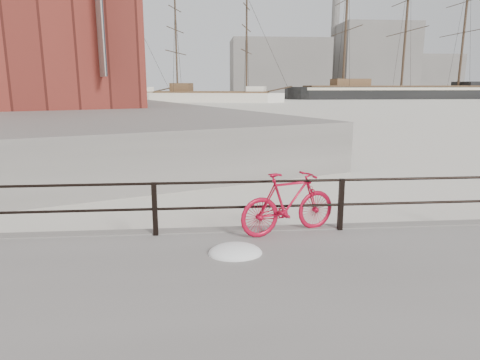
# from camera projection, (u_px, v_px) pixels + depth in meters

# --- Properties ---
(far_quay) EXTENTS (78.44, 148.07, 1.80)m
(far_quay) POSITION_uv_depth(u_px,v_px,m) (9.00, 98.00, 75.18)
(far_quay) COLOR gray
(far_quay) RESTS_ON ground
(bicycle) EXTENTS (1.93, 0.92, 1.18)m
(bicycle) POSITION_uv_depth(u_px,v_px,m) (289.00, 203.00, 7.93)
(bicycle) COLOR #B50C29
(bicycle) RESTS_ON promenade
(barque_black) EXTENTS (61.61, 20.83, 34.63)m
(barque_black) POSITION_uv_depth(u_px,v_px,m) (400.00, 99.00, 99.66)
(barque_black) COLOR black
(barque_black) RESTS_ON ground
(schooner_mid) EXTENTS (31.38, 19.23, 20.99)m
(schooner_mid) POSITION_uv_depth(u_px,v_px,m) (212.00, 102.00, 80.82)
(schooner_mid) COLOR silver
(schooner_mid) RESTS_ON ground
(schooner_left) EXTENTS (23.51, 14.09, 16.93)m
(schooner_left) POSITION_uv_depth(u_px,v_px,m) (114.00, 101.00, 83.32)
(schooner_left) COLOR silver
(schooner_left) RESTS_ON ground
(workboat_near) EXTENTS (13.10, 4.56, 7.00)m
(workboat_near) POSITION_uv_depth(u_px,v_px,m) (34.00, 121.00, 38.05)
(workboat_near) COLOR black
(workboat_near) RESTS_ON ground
(workboat_far) EXTENTS (11.21, 4.23, 7.00)m
(workboat_far) POSITION_uv_depth(u_px,v_px,m) (0.00, 115.00, 45.09)
(workboat_far) COLOR black
(workboat_far) RESTS_ON ground
(industrial_west) EXTENTS (32.00, 18.00, 18.00)m
(industrial_west) POSITION_uv_depth(u_px,v_px,m) (279.00, 67.00, 144.67)
(industrial_west) COLOR gray
(industrial_west) RESTS_ON ground
(industrial_mid) EXTENTS (26.00, 20.00, 24.00)m
(industrial_mid) POSITION_uv_depth(u_px,v_px,m) (374.00, 60.00, 151.87)
(industrial_mid) COLOR gray
(industrial_mid) RESTS_ON ground
(industrial_east) EXTENTS (20.00, 16.00, 14.00)m
(industrial_east) POSITION_uv_depth(u_px,v_px,m) (427.00, 75.00, 159.78)
(industrial_east) COLOR gray
(industrial_east) RESTS_ON ground
(smokestack) EXTENTS (2.80, 2.80, 44.00)m
(smokestack) POSITION_uv_depth(u_px,v_px,m) (335.00, 31.00, 153.46)
(smokestack) COLOR gray
(smokestack) RESTS_ON ground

